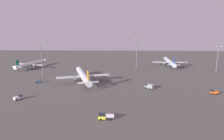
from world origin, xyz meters
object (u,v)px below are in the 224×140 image
object	(u,v)px
fuel_truck	(105,116)
apron_light_west	(137,52)
cargo_loader	(214,92)
apron_light_east	(218,57)
airplane_terminal_side	(170,62)
airplane_far_stand	(31,64)
pushback_tug	(39,81)
apron_light_central	(42,58)
maintenance_van	(18,97)
catering_truck	(150,86)
airplane_mid_apron	(83,76)

from	to	relation	value
fuel_truck	apron_light_west	xyz separation A→B (m)	(21.76, 102.34, 14.02)
cargo_loader	apron_light_east	xyz separation A→B (m)	(27.34, 55.10, 11.68)
airplane_terminal_side	apron_light_west	world-z (taller)	apron_light_west
airplane_far_stand	fuel_truck	world-z (taller)	airplane_far_stand
pushback_tug	apron_light_west	size ratio (longest dim) A/B	0.12
airplane_terminal_side	pushback_tug	xyz separation A→B (m)	(-102.52, -63.37, -3.08)
airplane_terminal_side	apron_light_central	world-z (taller)	apron_light_central
cargo_loader	apron_light_central	size ratio (longest dim) A/B	0.18
airplane_terminal_side	cargo_loader	world-z (taller)	airplane_terminal_side
maintenance_van	apron_light_west	world-z (taller)	apron_light_west
fuel_truck	catering_truck	bearing A→B (deg)	-31.06
apron_light_central	pushback_tug	bearing A→B (deg)	-75.68
apron_light_west	catering_truck	bearing A→B (deg)	-87.62
pushback_tug	apron_light_east	bearing A→B (deg)	92.54
airplane_terminal_side	fuel_truck	size ratio (longest dim) A/B	6.75
airplane_far_stand	apron_light_east	world-z (taller)	apron_light_east
cargo_loader	apron_light_west	xyz separation A→B (m)	(-36.48, 69.35, 14.20)
pushback_tug	apron_light_central	distance (m)	24.96
maintenance_van	apron_light_west	bearing A→B (deg)	85.11
cargo_loader	apron_light_east	world-z (taller)	apron_light_east
catering_truck	cargo_loader	distance (m)	35.19
apron_light_west	maintenance_van	bearing A→B (deg)	-129.84
cargo_loader	apron_light_central	bearing A→B (deg)	75.95
catering_truck	apron_light_east	xyz separation A→B (m)	(61.31, 45.94, 11.28)
airplane_far_stand	airplane_terminal_side	world-z (taller)	airplane_terminal_side
fuel_truck	apron_light_central	distance (m)	92.43
airplane_mid_apron	apron_light_east	bearing A→B (deg)	-1.09
airplane_mid_apron	cargo_loader	distance (m)	80.01
fuel_truck	apron_light_west	bearing A→B (deg)	-13.14
pushback_tug	apron_light_west	bearing A→B (deg)	113.10
airplane_far_stand	fuel_truck	bearing A→B (deg)	-36.05
cargo_loader	apron_light_east	bearing A→B (deg)	-19.75
apron_light_east	pushback_tug	bearing A→B (deg)	-165.65
airplane_far_stand	fuel_truck	size ratio (longest dim) A/B	5.96
airplane_mid_apron	airplane_far_stand	bearing A→B (deg)	121.47
airplane_terminal_side	airplane_far_stand	bearing A→B (deg)	-171.52
airplane_mid_apron	apron_light_west	distance (m)	61.91
airplane_far_stand	apron_light_central	distance (m)	37.72
airplane_far_stand	apron_light_central	xyz separation A→B (m)	(21.61, -29.27, 9.95)
airplane_mid_apron	airplane_far_stand	size ratio (longest dim) A/B	1.18
maintenance_van	cargo_loader	bearing A→B (deg)	41.30
pushback_tug	apron_light_west	xyz separation A→B (m)	(69.16, 48.28, 14.31)
pushback_tug	airplane_mid_apron	bearing A→B (deg)	82.67
airplane_terminal_side	pushback_tug	size ratio (longest dim) A/B	12.66
cargo_loader	apron_light_west	distance (m)	79.63
airplane_terminal_side	cargo_loader	bearing A→B (deg)	-85.25
airplane_terminal_side	maintenance_van	bearing A→B (deg)	-133.78
catering_truck	fuel_truck	world-z (taller)	catering_truck
airplane_mid_apron	pushback_tug	xyz separation A→B (m)	(-29.19, -2.29, -3.37)
airplane_far_stand	airplane_terminal_side	size ratio (longest dim) A/B	0.88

